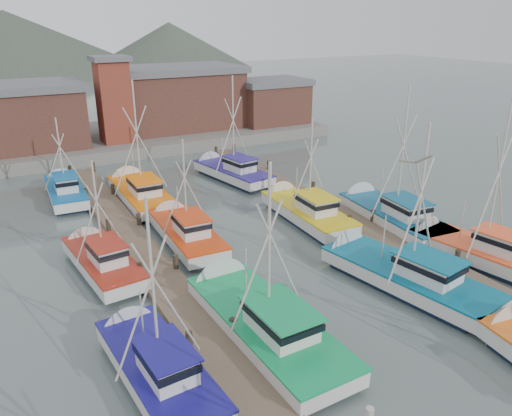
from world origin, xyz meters
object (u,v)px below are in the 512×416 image
boat_8 (184,231)px  boat_12 (139,192)px  boat_4 (259,319)px  lookout_tower (114,99)px

boat_8 → boat_12: boat_12 is taller
boat_8 → boat_12: (-0.31, 8.67, 0.01)m
boat_12 → boat_4: bearing=-90.5°
lookout_tower → boat_4: size_ratio=0.82×
boat_4 → boat_12: 19.51m
boat_4 → boat_12: boat_12 is taller
boat_12 → boat_8: bearing=-87.6°
lookout_tower → boat_8: (-2.01, -24.05, -4.88)m
boat_4 → boat_8: (0.63, 10.83, -0.00)m
lookout_tower → boat_4: (-2.64, -34.88, -4.87)m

